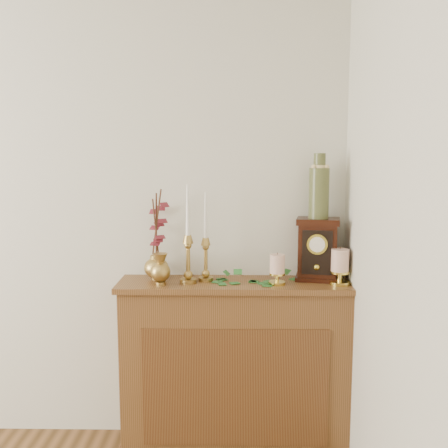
{
  "coord_description": "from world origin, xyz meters",
  "views": [
    {
      "loc": [
        1.39,
        -0.61,
        1.61
      ],
      "look_at": [
        1.34,
        2.05,
        1.24
      ],
      "focal_mm": 42.0,
      "sensor_mm": 36.0,
      "label": 1
    }
  ],
  "objects_px": {
    "ginger_jar": "(158,238)",
    "candlestick_left": "(188,251)",
    "mantel_clock": "(317,250)",
    "bud_vase": "(160,270)",
    "ceramic_vase": "(319,189)",
    "candlestick_center": "(206,252)"
  },
  "relations": [
    {
      "from": "candlestick_center",
      "to": "bud_vase",
      "type": "distance_m",
      "value": 0.26
    },
    {
      "from": "candlestick_left",
      "to": "mantel_clock",
      "type": "relative_size",
      "value": 1.55
    },
    {
      "from": "bud_vase",
      "to": "mantel_clock",
      "type": "height_order",
      "value": "mantel_clock"
    },
    {
      "from": "bud_vase",
      "to": "ginger_jar",
      "type": "relative_size",
      "value": 0.34
    },
    {
      "from": "ceramic_vase",
      "to": "candlestick_left",
      "type": "bearing_deg",
      "value": -173.5
    },
    {
      "from": "candlestick_center",
      "to": "ceramic_vase",
      "type": "height_order",
      "value": "ceramic_vase"
    },
    {
      "from": "candlestick_left",
      "to": "ceramic_vase",
      "type": "height_order",
      "value": "ceramic_vase"
    },
    {
      "from": "candlestick_center",
      "to": "ceramic_vase",
      "type": "bearing_deg",
      "value": 3.19
    },
    {
      "from": "bud_vase",
      "to": "ceramic_vase",
      "type": "xyz_separation_m",
      "value": [
        0.82,
        0.13,
        0.4
      ]
    },
    {
      "from": "mantel_clock",
      "to": "ginger_jar",
      "type": "bearing_deg",
      "value": -171.78
    },
    {
      "from": "candlestick_left",
      "to": "mantel_clock",
      "type": "xyz_separation_m",
      "value": [
        0.68,
        0.08,
        -0.01
      ]
    },
    {
      "from": "mantel_clock",
      "to": "ceramic_vase",
      "type": "xyz_separation_m",
      "value": [
        0.0,
        0.0,
        0.32
      ]
    },
    {
      "from": "mantel_clock",
      "to": "bud_vase",
      "type": "bearing_deg",
      "value": -160.35
    },
    {
      "from": "bud_vase",
      "to": "ginger_jar",
      "type": "height_order",
      "value": "ginger_jar"
    },
    {
      "from": "candlestick_left",
      "to": "ceramic_vase",
      "type": "relative_size",
      "value": 1.51
    },
    {
      "from": "bud_vase",
      "to": "mantel_clock",
      "type": "bearing_deg",
      "value": 8.81
    },
    {
      "from": "ginger_jar",
      "to": "candlestick_left",
      "type": "bearing_deg",
      "value": -33.63
    },
    {
      "from": "bud_vase",
      "to": "mantel_clock",
      "type": "distance_m",
      "value": 0.84
    },
    {
      "from": "mantel_clock",
      "to": "candlestick_left",
      "type": "bearing_deg",
      "value": -162.91
    },
    {
      "from": "ginger_jar",
      "to": "ceramic_vase",
      "type": "bearing_deg",
      "value": -2.41
    },
    {
      "from": "ceramic_vase",
      "to": "ginger_jar",
      "type": "bearing_deg",
      "value": 177.59
    },
    {
      "from": "ginger_jar",
      "to": "mantel_clock",
      "type": "distance_m",
      "value": 0.86
    }
  ]
}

